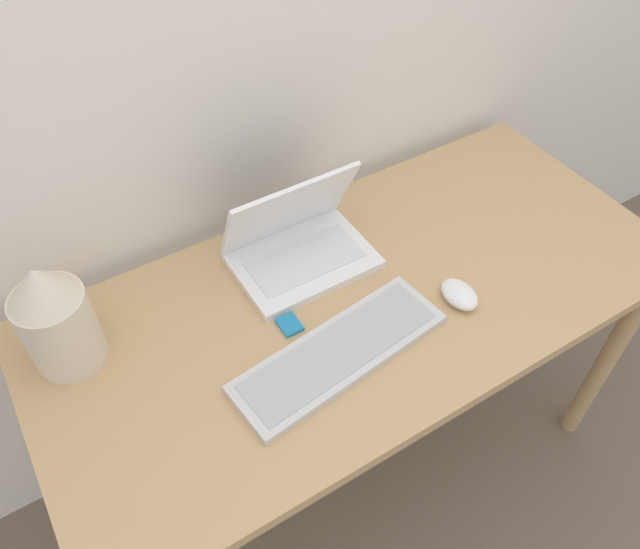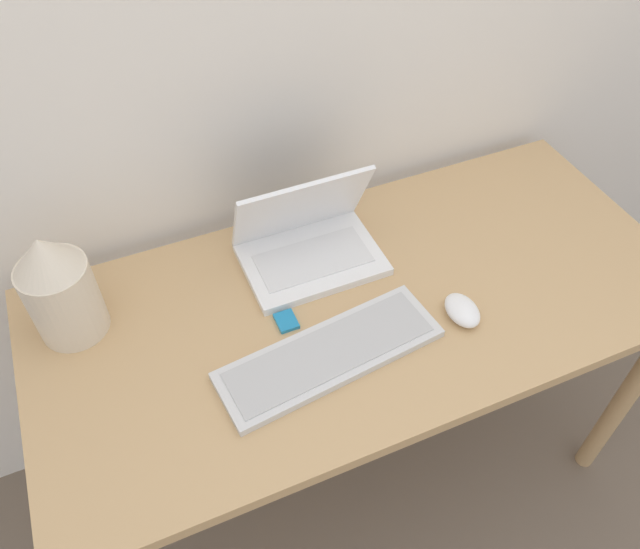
{
  "view_description": "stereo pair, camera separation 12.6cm",
  "coord_description": "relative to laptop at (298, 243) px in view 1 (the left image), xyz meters",
  "views": [
    {
      "loc": [
        -0.54,
        -0.38,
        1.8
      ],
      "look_at": [
        -0.1,
        0.35,
        0.87
      ],
      "focal_mm": 35.0,
      "sensor_mm": 36.0,
      "label": 1
    },
    {
      "loc": [
        -0.43,
        -0.44,
        1.8
      ],
      "look_at": [
        -0.1,
        0.35,
        0.87
      ],
      "focal_mm": 35.0,
      "sensor_mm": 36.0,
      "label": 2
    }
  ],
  "objects": [
    {
      "name": "wall_back",
      "position": [
        0.06,
        0.23,
        0.43
      ],
      "size": [
        6.0,
        0.05,
        2.5
      ],
      "color": "white",
      "rests_on": "ground_plane"
    },
    {
      "name": "desk",
      "position": [
        0.06,
        -0.17,
        -0.14
      ],
      "size": [
        1.43,
        0.66,
        0.77
      ],
      "color": "tan",
      "rests_on": "ground_plane"
    },
    {
      "name": "laptop",
      "position": [
        0.0,
        0.0,
        0.0
      ],
      "size": [
        0.31,
        0.22,
        0.22
      ],
      "color": "white",
      "rests_on": "desk"
    },
    {
      "name": "keyboard",
      "position": [
        -0.07,
        -0.28,
        -0.04
      ],
      "size": [
        0.47,
        0.2,
        0.02
      ],
      "color": "silver",
      "rests_on": "desk"
    },
    {
      "name": "mouse",
      "position": [
        0.23,
        -0.29,
        -0.03
      ],
      "size": [
        0.06,
        0.09,
        0.04
      ],
      "color": "white",
      "rests_on": "desk"
    },
    {
      "name": "vase",
      "position": [
        -0.52,
        -0.0,
        0.07
      ],
      "size": [
        0.14,
        0.14,
        0.25
      ],
      "color": "beige",
      "rests_on": "desk"
    },
    {
      "name": "mp3_player",
      "position": [
        -0.12,
        -0.16,
        -0.04
      ],
      "size": [
        0.04,
        0.05,
        0.01
      ],
      "color": "#1E7FB7",
      "rests_on": "desk"
    }
  ]
}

